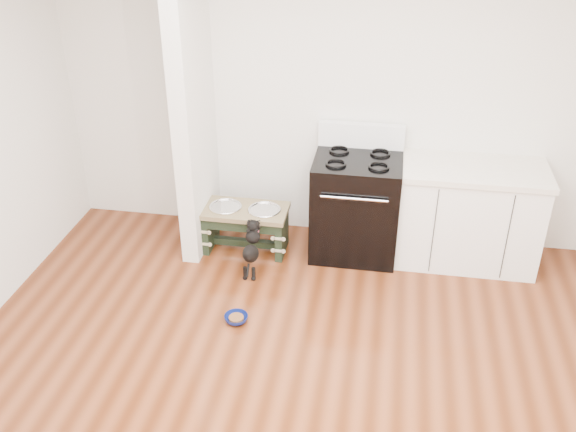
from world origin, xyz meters
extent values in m
plane|color=#4B200D|center=(0.00, 0.00, 0.00)|extent=(5.00, 5.00, 0.00)
plane|color=silver|center=(0.00, 2.50, 1.35)|extent=(5.00, 0.00, 5.00)
cube|color=silver|center=(-1.18, 2.10, 1.35)|extent=(0.15, 0.80, 2.70)
cube|color=black|center=(0.25, 2.15, 0.46)|extent=(0.76, 0.65, 0.92)
cube|color=black|center=(0.25, 1.84, 0.40)|extent=(0.58, 0.02, 0.50)
cylinder|color=silver|center=(0.25, 1.80, 0.72)|extent=(0.56, 0.02, 0.02)
cube|color=white|center=(0.25, 2.43, 1.03)|extent=(0.76, 0.08, 0.22)
torus|color=black|center=(0.07, 2.01, 0.93)|extent=(0.18, 0.18, 0.02)
torus|color=black|center=(0.43, 2.01, 0.93)|extent=(0.18, 0.18, 0.02)
torus|color=black|center=(0.07, 2.29, 0.93)|extent=(0.18, 0.18, 0.02)
torus|color=black|center=(0.43, 2.29, 0.93)|extent=(0.18, 0.18, 0.02)
cube|color=white|center=(1.23, 2.18, 0.43)|extent=(1.20, 0.60, 0.86)
cube|color=beige|center=(1.23, 2.18, 0.89)|extent=(1.24, 0.64, 0.05)
cube|color=black|center=(1.23, 1.92, 0.05)|extent=(1.20, 0.06, 0.10)
cube|color=black|center=(-1.07, 2.01, 0.19)|extent=(0.06, 0.37, 0.38)
cube|color=black|center=(-0.40, 2.01, 0.19)|extent=(0.06, 0.37, 0.38)
cube|color=black|center=(-0.73, 1.85, 0.33)|extent=(0.61, 0.03, 0.10)
cube|color=black|center=(-0.73, 2.01, 0.06)|extent=(0.61, 0.06, 0.06)
cube|color=brown|center=(-0.73, 2.01, 0.40)|extent=(0.77, 0.41, 0.04)
cylinder|color=silver|center=(-0.91, 2.01, 0.40)|extent=(0.26, 0.26, 0.05)
cylinder|color=silver|center=(-0.56, 2.01, 0.40)|extent=(0.26, 0.26, 0.05)
torus|color=silver|center=(-0.91, 2.01, 0.43)|extent=(0.30, 0.30, 0.02)
torus|color=silver|center=(-0.56, 2.01, 0.43)|extent=(0.30, 0.30, 0.02)
cylinder|color=black|center=(-0.63, 1.54, 0.06)|extent=(0.03, 0.03, 0.12)
cylinder|color=black|center=(-0.56, 1.54, 0.06)|extent=(0.03, 0.03, 0.12)
sphere|color=black|center=(-0.63, 1.53, 0.01)|extent=(0.04, 0.04, 0.04)
sphere|color=black|center=(-0.56, 1.53, 0.01)|extent=(0.04, 0.04, 0.04)
ellipsoid|color=black|center=(-0.60, 1.61, 0.21)|extent=(0.14, 0.31, 0.28)
sphere|color=black|center=(-0.60, 1.71, 0.32)|extent=(0.13, 0.13, 0.13)
sphere|color=black|center=(-0.60, 1.75, 0.41)|extent=(0.11, 0.11, 0.11)
sphere|color=black|center=(-0.63, 1.82, 0.41)|extent=(0.04, 0.04, 0.04)
sphere|color=black|center=(-0.56, 1.82, 0.41)|extent=(0.04, 0.04, 0.04)
cylinder|color=black|center=(-0.60, 1.49, 0.12)|extent=(0.02, 0.09, 0.10)
torus|color=#C93B48|center=(-0.60, 1.73, 0.36)|extent=(0.10, 0.07, 0.10)
imported|color=navy|center=(-0.57, 0.95, 0.03)|extent=(0.21, 0.21, 0.06)
cylinder|color=#502C16|center=(-0.57, 0.95, 0.03)|extent=(0.12, 0.12, 0.02)
camera|label=1|loc=(0.50, -2.90, 3.21)|focal=40.00mm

